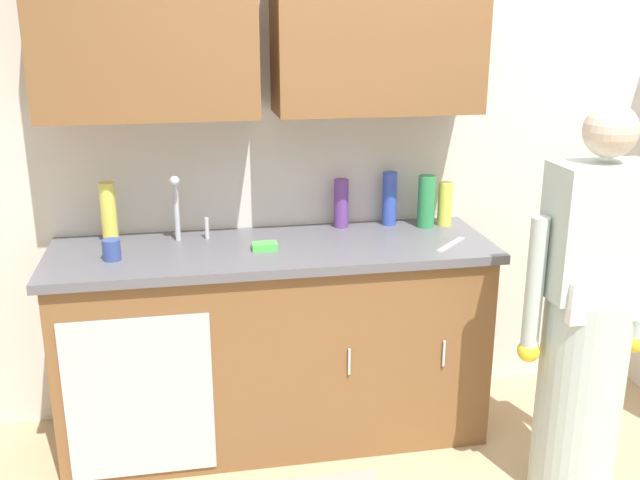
{
  "coord_description": "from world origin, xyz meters",
  "views": [
    {
      "loc": [
        -0.9,
        -2.36,
        1.93
      ],
      "look_at": [
        -0.36,
        0.55,
        1.0
      ],
      "focal_mm": 40.83,
      "sensor_mm": 36.0,
      "label": 1
    }
  ],
  "objects_px": {
    "bottle_cleaner_spray": "(389,199)",
    "person_at_sink": "(586,339)",
    "bottle_water_tall": "(341,203)",
    "cup_by_sink": "(112,250)",
    "bottle_dish_liquid": "(109,213)",
    "bottle_soap": "(426,201)",
    "knife_on_counter": "(451,244)",
    "sponge": "(264,246)",
    "sink": "(188,253)",
    "bottle_water_short": "(445,204)"
  },
  "relations": [
    {
      "from": "bottle_cleaner_spray",
      "to": "person_at_sink",
      "type": "bearing_deg",
      "value": -57.57
    },
    {
      "from": "bottle_water_tall",
      "to": "cup_by_sink",
      "type": "distance_m",
      "value": 1.09
    },
    {
      "from": "bottle_dish_liquid",
      "to": "bottle_cleaner_spray",
      "type": "bearing_deg",
      "value": 2.54
    },
    {
      "from": "bottle_soap",
      "to": "knife_on_counter",
      "type": "height_order",
      "value": "bottle_soap"
    },
    {
      "from": "person_at_sink",
      "to": "knife_on_counter",
      "type": "relative_size",
      "value": 6.75
    },
    {
      "from": "sponge",
      "to": "cup_by_sink",
      "type": "bearing_deg",
      "value": -178.1
    },
    {
      "from": "bottle_soap",
      "to": "bottle_water_tall",
      "type": "xyz_separation_m",
      "value": [
        -0.4,
        0.07,
        -0.01
      ]
    },
    {
      "from": "sink",
      "to": "bottle_water_short",
      "type": "relative_size",
      "value": 2.38
    },
    {
      "from": "bottle_soap",
      "to": "bottle_water_tall",
      "type": "height_order",
      "value": "bottle_soap"
    },
    {
      "from": "bottle_soap",
      "to": "bottle_water_short",
      "type": "xyz_separation_m",
      "value": [
        0.1,
        0.01,
        -0.02
      ]
    },
    {
      "from": "sink",
      "to": "person_at_sink",
      "type": "xyz_separation_m",
      "value": [
        1.54,
        -0.67,
        -0.23
      ]
    },
    {
      "from": "bottle_water_tall",
      "to": "sponge",
      "type": "distance_m",
      "value": 0.5
    },
    {
      "from": "bottle_water_tall",
      "to": "knife_on_counter",
      "type": "bearing_deg",
      "value": -41.44
    },
    {
      "from": "bottle_water_short",
      "to": "sponge",
      "type": "distance_m",
      "value": 0.93
    },
    {
      "from": "knife_on_counter",
      "to": "person_at_sink",
      "type": "bearing_deg",
      "value": 81.51
    },
    {
      "from": "bottle_water_short",
      "to": "bottle_dish_liquid",
      "type": "bearing_deg",
      "value": -179.95
    },
    {
      "from": "bottle_water_tall",
      "to": "bottle_water_short",
      "type": "height_order",
      "value": "bottle_water_tall"
    },
    {
      "from": "sink",
      "to": "person_at_sink",
      "type": "distance_m",
      "value": 1.7
    },
    {
      "from": "bottle_water_tall",
      "to": "bottle_water_short",
      "type": "relative_size",
      "value": 1.11
    },
    {
      "from": "sink",
      "to": "bottle_dish_liquid",
      "type": "relative_size",
      "value": 1.8
    },
    {
      "from": "sink",
      "to": "cup_by_sink",
      "type": "distance_m",
      "value": 0.33
    },
    {
      "from": "bottle_soap",
      "to": "bottle_water_short",
      "type": "relative_size",
      "value": 1.19
    },
    {
      "from": "sink",
      "to": "person_at_sink",
      "type": "bearing_deg",
      "value": -23.64
    },
    {
      "from": "bottle_soap",
      "to": "cup_by_sink",
      "type": "xyz_separation_m",
      "value": [
        -1.45,
        -0.23,
        -0.08
      ]
    },
    {
      "from": "bottle_dish_liquid",
      "to": "cup_by_sink",
      "type": "relative_size",
      "value": 3.15
    },
    {
      "from": "bottle_water_short",
      "to": "knife_on_counter",
      "type": "bearing_deg",
      "value": -104.33
    },
    {
      "from": "bottle_cleaner_spray",
      "to": "sponge",
      "type": "height_order",
      "value": "bottle_cleaner_spray"
    },
    {
      "from": "person_at_sink",
      "to": "bottle_water_short",
      "type": "bearing_deg",
      "value": 110.01
    },
    {
      "from": "sink",
      "to": "knife_on_counter",
      "type": "xyz_separation_m",
      "value": [
        1.15,
        -0.15,
        0.02
      ]
    },
    {
      "from": "sink",
      "to": "bottle_water_tall",
      "type": "bearing_deg",
      "value": 16.73
    },
    {
      "from": "person_at_sink",
      "to": "sponge",
      "type": "xyz_separation_m",
      "value": [
        -1.21,
        0.61,
        0.26
      ]
    },
    {
      "from": "person_at_sink",
      "to": "bottle_water_short",
      "type": "relative_size",
      "value": 7.7
    },
    {
      "from": "person_at_sink",
      "to": "cup_by_sink",
      "type": "height_order",
      "value": "person_at_sink"
    },
    {
      "from": "person_at_sink",
      "to": "bottle_water_short",
      "type": "distance_m",
      "value": 0.96
    },
    {
      "from": "bottle_cleaner_spray",
      "to": "bottle_soap",
      "type": "xyz_separation_m",
      "value": [
        0.16,
        -0.07,
        -0.0
      ]
    },
    {
      "from": "bottle_cleaner_spray",
      "to": "knife_on_counter",
      "type": "relative_size",
      "value": 1.08
    },
    {
      "from": "person_at_sink",
      "to": "bottle_water_short",
      "type": "height_order",
      "value": "person_at_sink"
    },
    {
      "from": "person_at_sink",
      "to": "knife_on_counter",
      "type": "xyz_separation_m",
      "value": [
        -0.38,
        0.52,
        0.25
      ]
    },
    {
      "from": "bottle_dish_liquid",
      "to": "bottle_water_short",
      "type": "xyz_separation_m",
      "value": [
        1.57,
        0.0,
        -0.03
      ]
    },
    {
      "from": "person_at_sink",
      "to": "knife_on_counter",
      "type": "distance_m",
      "value": 0.7
    },
    {
      "from": "bottle_dish_liquid",
      "to": "person_at_sink",
      "type": "bearing_deg",
      "value": -24.0
    },
    {
      "from": "bottle_cleaner_spray",
      "to": "sponge",
      "type": "bearing_deg",
      "value": -156.42
    },
    {
      "from": "sink",
      "to": "person_at_sink",
      "type": "relative_size",
      "value": 0.31
    },
    {
      "from": "person_at_sink",
      "to": "bottle_water_tall",
      "type": "xyz_separation_m",
      "value": [
        -0.81,
        0.89,
        0.36
      ]
    },
    {
      "from": "sponge",
      "to": "bottle_water_short",
      "type": "bearing_deg",
      "value": 13.86
    },
    {
      "from": "bottle_soap",
      "to": "bottle_water_tall",
      "type": "distance_m",
      "value": 0.41
    },
    {
      "from": "bottle_cleaner_spray",
      "to": "knife_on_counter",
      "type": "distance_m",
      "value": 0.43
    },
    {
      "from": "bottle_dish_liquid",
      "to": "knife_on_counter",
      "type": "height_order",
      "value": "bottle_dish_liquid"
    },
    {
      "from": "sink",
      "to": "bottle_water_tall",
      "type": "distance_m",
      "value": 0.78
    },
    {
      "from": "cup_by_sink",
      "to": "knife_on_counter",
      "type": "distance_m",
      "value": 1.47
    }
  ]
}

